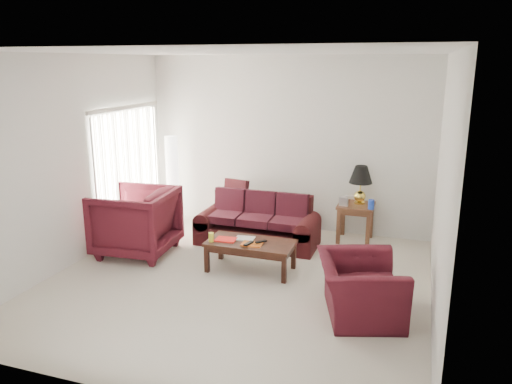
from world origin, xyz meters
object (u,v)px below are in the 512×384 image
Objects in this scene: floor_lamp at (173,179)px; coffee_table at (251,256)px; sofa at (257,221)px; armchair_right at (360,288)px; armchair_left at (136,222)px; end_table at (355,223)px.

floor_lamp is 2.69m from coffee_table.
sofa is 2.64m from armchair_right.
sofa is 1.58× the size of coffee_table.
armchair_left is at bearing 153.40° from coffee_table.
armchair_right reaches higher than end_table.
end_table is at bearing 28.04° from sofa.
sofa reaches higher than coffee_table.
armchair_left is at bearing -145.70° from sofa.
sofa is at bearing -155.61° from end_table.
coffee_table is (0.25, -1.03, -0.18)m from sofa.
floor_lamp is 4.45m from armchair_right.
armchair_right reaches higher than coffee_table.
floor_lamp is at bearing 39.25° from armchair_right.
floor_lamp is 1.54× the size of armchair_right.
sofa is at bearing 78.60° from coffee_table.
floor_lamp reaches higher than armchair_right.
coffee_table is at bearing 83.65° from armchair_left.
sofa is 1.84× the size of armchair_right.
end_table is at bearing 113.19° from armchair_left.
armchair_right is 1.83m from coffee_table.
armchair_left reaches higher than coffee_table.
armchair_right is (1.88, -1.85, -0.05)m from sofa.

